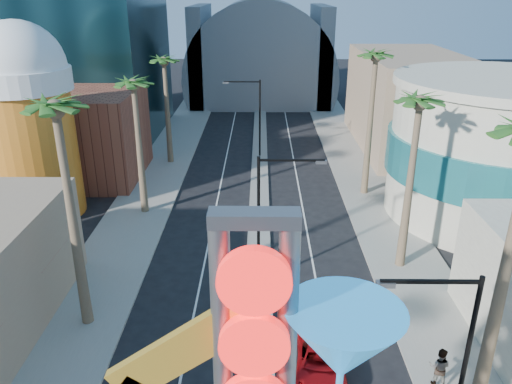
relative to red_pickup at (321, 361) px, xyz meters
name	(u,v)px	position (x,y,z in m)	size (l,w,h in m)	color
sidewalk_west	(152,188)	(-12.39, 22.53, -0.61)	(5.00, 100.00, 0.15)	gray
sidewalk_east	(367,189)	(6.61, 22.53, -0.61)	(5.00, 100.00, 0.15)	gray
median	(260,176)	(-2.89, 25.53, -0.61)	(1.60, 84.00, 0.15)	gray
brick_filler_west	(84,135)	(-18.89, 25.53, 3.31)	(10.00, 10.00, 8.00)	brown
filler_east	(408,102)	(13.11, 35.53, 4.31)	(10.00, 20.00, 10.00)	#9B7F64
beer_mug	(27,115)	(-19.89, 17.53, 7.16)	(7.00, 7.00, 14.50)	#C16C19
turquoise_building	(501,150)	(15.11, 17.53, 4.56)	(16.60, 16.60, 10.60)	#B9B39D
canopy	(260,72)	(-2.89, 59.53, 3.63)	(22.00, 16.00, 22.00)	slate
streetlight_0	(268,209)	(-2.34, 7.53, 4.19)	(3.79, 0.25, 8.00)	black
streetlight_1	(254,111)	(-3.44, 31.53, 4.19)	(3.79, 0.25, 8.00)	black
streetlight_2	(453,356)	(3.83, -4.47, 4.15)	(3.45, 0.25, 8.00)	black
palm_1	(58,124)	(-11.89, 3.53, 10.14)	(2.40, 2.40, 12.70)	brown
palm_2	(134,93)	(-11.89, 17.53, 8.80)	(2.40, 2.40, 11.20)	brown
palm_3	(164,67)	(-11.89, 29.53, 8.80)	(2.40, 2.40, 11.20)	brown
palm_6	(419,113)	(6.11, 9.53, 9.25)	(2.40, 2.40, 11.70)	brown
palm_7	(375,66)	(6.11, 21.53, 10.14)	(2.40, 2.40, 12.70)	brown
red_pickup	(321,361)	(0.00, 0.00, 0.00)	(2.28, 4.94, 1.37)	#A40C10
pedestrian_b	(439,367)	(5.09, -0.84, 0.42)	(0.93, 0.72, 1.91)	gray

